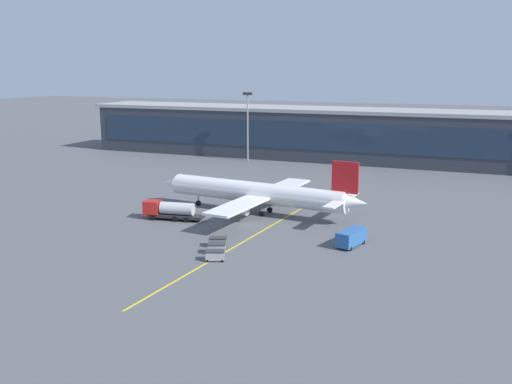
{
  "coord_description": "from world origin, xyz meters",
  "views": [
    {
      "loc": [
        35.75,
        -86.61,
        26.43
      ],
      "look_at": [
        -0.88,
        5.87,
        4.5
      ],
      "focal_mm": 39.68,
      "sensor_mm": 36.0,
      "label": 1
    }
  ],
  "objects_px": {
    "baggage_cart_0": "(215,255)",
    "baggage_cart_1": "(217,248)",
    "fuel_tanker": "(170,210)",
    "baggage_cart_2": "(218,241)",
    "main_airliner": "(257,193)",
    "lavatory_truck": "(352,237)"
  },
  "relations": [
    {
      "from": "baggage_cart_0",
      "to": "baggage_cart_2",
      "type": "height_order",
      "value": "same"
    },
    {
      "from": "fuel_tanker",
      "to": "baggage_cart_1",
      "type": "xyz_separation_m",
      "value": [
        15.83,
        -13.87,
        -0.96
      ]
    },
    {
      "from": "main_airliner",
      "to": "lavatory_truck",
      "type": "height_order",
      "value": "main_airliner"
    },
    {
      "from": "fuel_tanker",
      "to": "baggage_cart_2",
      "type": "bearing_deg",
      "value": -36.65
    },
    {
      "from": "baggage_cart_0",
      "to": "baggage_cart_1",
      "type": "relative_size",
      "value": 1.0
    },
    {
      "from": "fuel_tanker",
      "to": "baggage_cart_0",
      "type": "bearing_deg",
      "value": -44.69
    },
    {
      "from": "main_airliner",
      "to": "baggage_cart_0",
      "type": "height_order",
      "value": "main_airliner"
    },
    {
      "from": "baggage_cart_2",
      "to": "lavatory_truck",
      "type": "bearing_deg",
      "value": 22.61
    },
    {
      "from": "baggage_cart_1",
      "to": "lavatory_truck",
      "type": "bearing_deg",
      "value": 31.58
    },
    {
      "from": "main_airliner",
      "to": "baggage_cart_2",
      "type": "relative_size",
      "value": 13.89
    },
    {
      "from": "fuel_tanker",
      "to": "baggage_cart_2",
      "type": "height_order",
      "value": "fuel_tanker"
    },
    {
      "from": "lavatory_truck",
      "to": "baggage_cart_2",
      "type": "height_order",
      "value": "lavatory_truck"
    },
    {
      "from": "baggage_cart_0",
      "to": "baggage_cart_2",
      "type": "relative_size",
      "value": 1.0
    },
    {
      "from": "main_airliner",
      "to": "baggage_cart_2",
      "type": "bearing_deg",
      "value": -84.98
    },
    {
      "from": "lavatory_truck",
      "to": "baggage_cart_0",
      "type": "distance_m",
      "value": 21.31
    },
    {
      "from": "fuel_tanker",
      "to": "lavatory_truck",
      "type": "distance_m",
      "value": 33.47
    },
    {
      "from": "main_airliner",
      "to": "baggage_cart_0",
      "type": "bearing_deg",
      "value": -81.05
    },
    {
      "from": "baggage_cart_1",
      "to": "fuel_tanker",
      "type": "bearing_deg",
      "value": 138.79
    },
    {
      "from": "main_airliner",
      "to": "fuel_tanker",
      "type": "xyz_separation_m",
      "value": [
        -12.83,
        -9.79,
        -2.2
      ]
    },
    {
      "from": "main_airliner",
      "to": "baggage_cart_1",
      "type": "xyz_separation_m",
      "value": [
        3.01,
        -23.66,
        -3.16
      ]
    },
    {
      "from": "baggage_cart_0",
      "to": "main_airliner",
      "type": "bearing_deg",
      "value": 98.95
    },
    {
      "from": "baggage_cart_0",
      "to": "baggage_cart_1",
      "type": "distance_m",
      "value": 3.2
    }
  ]
}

